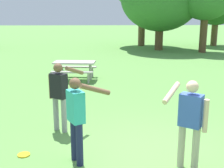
# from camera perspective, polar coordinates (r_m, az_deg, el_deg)

# --- Properties ---
(ground_plane) EXTENTS (120.00, 120.00, 0.00)m
(ground_plane) POSITION_cam_1_polar(r_m,az_deg,el_deg) (6.05, 7.48, -13.51)
(ground_plane) COLOR #609947
(person_thrower) EXTENTS (0.83, 0.52, 1.64)m
(person_thrower) POSITION_cam_1_polar(r_m,az_deg,el_deg) (6.92, -10.19, -1.52)
(person_thrower) COLOR gray
(person_thrower) RESTS_ON ground
(person_catcher) EXTENTS (0.83, 0.52, 1.64)m
(person_catcher) POSITION_cam_1_polar(r_m,az_deg,el_deg) (5.31, 14.94, -6.55)
(person_catcher) COLOR #B7AD93
(person_catcher) RESTS_ON ground
(person_bystander) EXTENTS (0.82, 0.56, 1.64)m
(person_bystander) POSITION_cam_1_polar(r_m,az_deg,el_deg) (5.40, -6.90, -5.82)
(person_bystander) COLOR #1E234C
(person_bystander) RESTS_ON ground
(frisbee) EXTENTS (0.24, 0.24, 0.03)m
(frisbee) POSITION_cam_1_polar(r_m,az_deg,el_deg) (6.23, -16.79, -13.04)
(frisbee) COLOR yellow
(frisbee) RESTS_ON ground
(picnic_table_near) EXTENTS (1.85, 1.60, 0.77)m
(picnic_table_near) POSITION_cam_1_polar(r_m,az_deg,el_deg) (12.34, -7.30, 3.40)
(picnic_table_near) COLOR #B2ADA3
(picnic_table_near) RESTS_ON ground
(tree_back_left) EXTENTS (3.82, 3.82, 4.97)m
(tree_back_left) POSITION_cam_1_polar(r_m,az_deg,el_deg) (26.37, 19.68, 14.21)
(tree_back_left) COLOR brown
(tree_back_left) RESTS_ON ground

